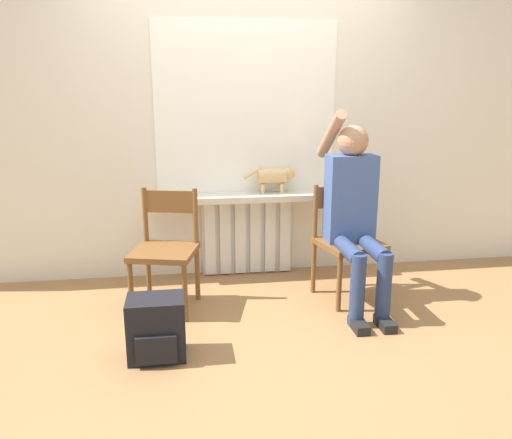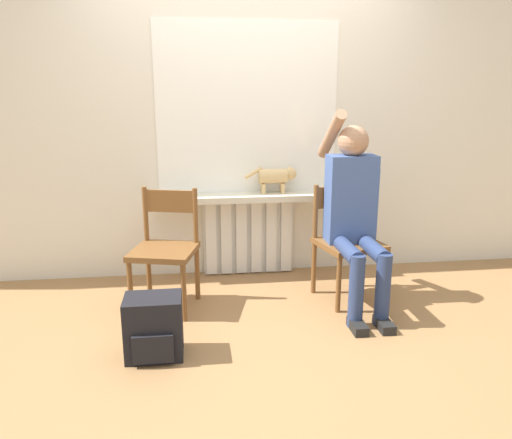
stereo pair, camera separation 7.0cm
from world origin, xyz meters
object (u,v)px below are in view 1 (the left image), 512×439
Objects in this scene: chair_left at (166,248)px; cat at (275,176)px; chair_right at (346,240)px; person at (355,208)px; backpack at (157,328)px.

cat is (0.88, 0.55, 0.39)m from chair_left.
chair_right is 0.29m from person.
chair_left is 0.61× the size of person.
chair_right is (1.32, 0.00, 0.00)m from chair_left.
cat is (-0.43, 0.55, 0.39)m from chair_right.
backpack is at bearing -166.32° from chair_right.
chair_right is at bearing 27.32° from backpack.
person reaches higher than backpack.
backpack is at bearing -79.03° from chair_left.
chair_left and chair_right have the same top height.
backpack is (-1.36, -0.70, -0.26)m from chair_right.
chair_right is 1.97× the size of cat.
backpack is at bearing -126.48° from cat.
cat is (-0.44, 0.67, 0.13)m from person.
chair_left is 1.32m from chair_right.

